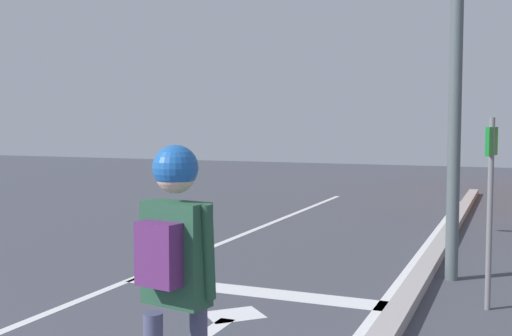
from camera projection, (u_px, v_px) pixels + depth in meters
name	position (u px, v px, depth m)	size (l,w,h in m)	color
lane_line_center	(131.00, 279.00, 7.93)	(0.12, 20.00, 0.01)	silver
lane_line_curbside	(380.00, 307.00, 6.71)	(0.12, 20.00, 0.01)	silver
stop_bar	(253.00, 291.00, 7.35)	(3.32, 0.40, 0.01)	silver
lane_arrow_head	(234.00, 315.00, 6.46)	(0.56, 0.44, 0.01)	silver
curb_strip	(404.00, 304.00, 6.61)	(0.24, 24.00, 0.14)	#A39D9D
skater	(175.00, 255.00, 3.59)	(0.48, 0.65, 1.78)	#464A6A
street_sign_post	(491.00, 184.00, 6.56)	(0.11, 0.44, 2.04)	slate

